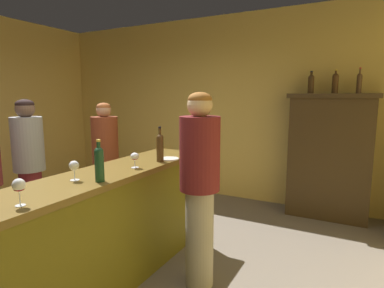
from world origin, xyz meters
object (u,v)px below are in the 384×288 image
(bar_counter, at_px, (90,238))
(patron_by_cabinet, at_px, (29,163))
(wine_glass_mid, at_px, (74,166))
(wine_glass_front, at_px, (19,186))
(wine_bottle_malbec, at_px, (160,146))
(display_cabinet, at_px, (329,154))
(display_bottle_left, at_px, (311,83))
(wine_bottle_rose, at_px, (99,162))
(display_bottle_center, at_px, (359,82))
(patron_in_grey, at_px, (106,157))
(bartender, at_px, (200,181))
(wine_glass_rear, at_px, (135,157))
(cheese_plate, at_px, (169,159))
(display_bottle_midleft, at_px, (335,82))

(bar_counter, height_order, patron_by_cabinet, patron_by_cabinet)
(wine_glass_mid, bearing_deg, wine_glass_front, -73.16)
(wine_bottle_malbec, bearing_deg, display_cabinet, 56.14)
(display_cabinet, height_order, display_bottle_left, display_bottle_left)
(wine_bottle_rose, bearing_deg, display_bottle_left, 69.27)
(display_bottle_center, bearing_deg, patron_in_grey, -152.90)
(wine_bottle_malbec, xyz_separation_m, wine_glass_mid, (-0.19, -0.88, -0.04))
(wine_glass_front, relative_size, bartender, 0.10)
(bar_counter, distance_m, wine_glass_rear, 0.76)
(display_cabinet, relative_size, wine_glass_mid, 11.15)
(bar_counter, bearing_deg, patron_in_grey, 128.48)
(display_bottle_left, bearing_deg, cheese_plate, -119.26)
(wine_bottle_rose, xyz_separation_m, display_bottle_midleft, (1.38, 2.85, 0.66))
(wine_glass_front, bearing_deg, wine_bottle_malbec, 89.06)
(bar_counter, xyz_separation_m, display_cabinet, (1.54, 2.81, 0.36))
(wine_glass_mid, height_order, wine_glass_rear, wine_glass_mid)
(patron_by_cabinet, bearing_deg, display_cabinet, 35.53)
(wine_glass_front, bearing_deg, patron_by_cabinet, 143.95)
(wine_bottle_rose, distance_m, patron_in_grey, 1.87)
(wine_glass_rear, relative_size, display_bottle_left, 0.46)
(bar_counter, distance_m, display_bottle_midleft, 3.47)
(patron_by_cabinet, bearing_deg, wine_bottle_rose, -20.73)
(bar_counter, bearing_deg, display_bottle_center, 56.87)
(patron_by_cabinet, bearing_deg, display_bottle_left, 38.29)
(wine_bottle_malbec, bearing_deg, bartender, -19.94)
(wine_glass_front, bearing_deg, patron_in_grey, 121.36)
(bar_counter, xyz_separation_m, bartender, (0.70, 0.58, 0.42))
(patron_by_cabinet, bearing_deg, display_bottle_center, 33.00)
(wine_glass_rear, distance_m, patron_by_cabinet, 1.60)
(display_bottle_left, relative_size, display_bottle_center, 0.93)
(display_bottle_midleft, bearing_deg, display_cabinet, 180.00)
(wine_bottle_rose, xyz_separation_m, display_bottle_left, (1.08, 2.85, 0.66))
(wine_bottle_rose, relative_size, wine_bottle_malbec, 0.93)
(wine_bottle_rose, distance_m, cheese_plate, 0.96)
(bar_counter, xyz_separation_m, wine_bottle_rose, (0.18, -0.04, 0.65))
(patron_in_grey, bearing_deg, bartender, 51.38)
(display_cabinet, relative_size, display_bottle_midleft, 5.52)
(wine_bottle_malbec, distance_m, display_bottle_center, 2.71)
(wine_glass_front, relative_size, cheese_plate, 0.83)
(bar_counter, relative_size, wine_bottle_rose, 9.06)
(wine_glass_front, height_order, patron_by_cabinet, patron_by_cabinet)
(display_bottle_midleft, height_order, display_bottle_center, display_bottle_center)
(wine_bottle_malbec, height_order, cheese_plate, wine_bottle_malbec)
(wine_bottle_malbec, height_order, wine_glass_rear, wine_bottle_malbec)
(display_bottle_left, bearing_deg, wine_bottle_malbec, -118.02)
(wine_glass_rear, height_order, patron_by_cabinet, patron_by_cabinet)
(wine_glass_front, distance_m, cheese_plate, 1.57)
(wine_bottle_rose, xyz_separation_m, wine_glass_front, (-0.03, -0.61, -0.03))
(display_cabinet, height_order, bartender, same)
(wine_bottle_rose, distance_m, display_bottle_center, 3.36)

